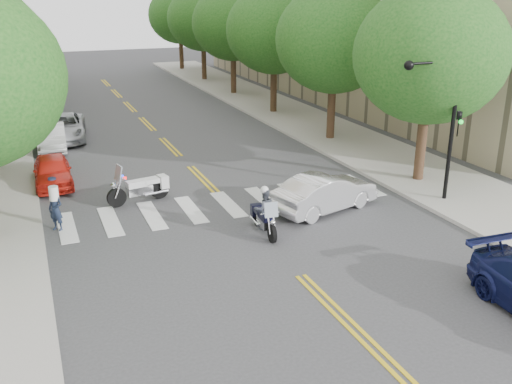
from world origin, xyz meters
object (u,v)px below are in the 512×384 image
motorcycle_police (264,212)px  officer_standing (56,209)px  motorcycle_parked (144,187)px  convertible (325,193)px

motorcycle_police → officer_standing: (-6.73, 2.99, 0.01)m
motorcycle_parked → convertible: motorcycle_parked is taller
motorcycle_police → officer_standing: bearing=-20.2°
motorcycle_police → motorcycle_parked: motorcycle_police is taller
officer_standing → convertible: bearing=35.1°
motorcycle_police → convertible: 3.24m
officer_standing → convertible: officer_standing is taller
motorcycle_police → convertible: motorcycle_police is taller
motorcycle_parked → motorcycle_police: bearing=-157.1°
officer_standing → convertible: size_ratio=0.36×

